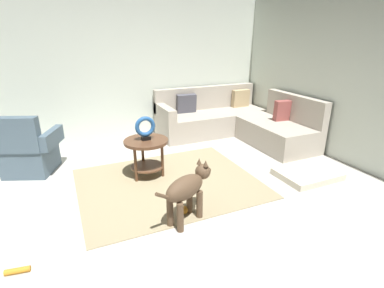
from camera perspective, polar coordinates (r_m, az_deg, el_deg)
name	(u,v)px	position (r m, az deg, el deg)	size (l,w,h in m)	color
ground_plane	(177,216)	(3.48, -2.80, -13.57)	(6.00, 6.00, 0.10)	beige
wall_back	(116,65)	(5.76, -14.20, 14.33)	(6.00, 0.12, 2.70)	silver
wall_right	(379,76)	(4.83, 32.05, 10.90)	(0.12, 6.00, 2.70)	silver
area_rug	(169,183)	(4.06, -4.48, -7.39)	(2.30, 1.90, 0.01)	tan
sectional_couch	(235,122)	(5.82, 8.20, 4.17)	(2.20, 2.25, 0.88)	#B2A899
armchair	(28,152)	(4.81, -28.79, -1.32)	(0.97, 0.86, 0.88)	#4C6070
side_table	(146,148)	(4.13, -8.68, -0.83)	(0.60, 0.60, 0.54)	brown
torus_sculpture	(145,128)	(4.03, -8.89, 3.08)	(0.28, 0.08, 0.33)	black
dog_bed_mat	(307,174)	(4.49, 21.09, -5.38)	(0.80, 0.60, 0.09)	beige
dog	(188,188)	(3.14, -0.84, -8.46)	(0.78, 0.44, 0.63)	brown
dog_toy_ball	(184,210)	(3.40, -1.55, -12.42)	(0.09, 0.09, 0.09)	orange
dog_toy_rope	(17,271)	(3.08, -30.27, -20.09)	(0.05, 0.05, 0.20)	orange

